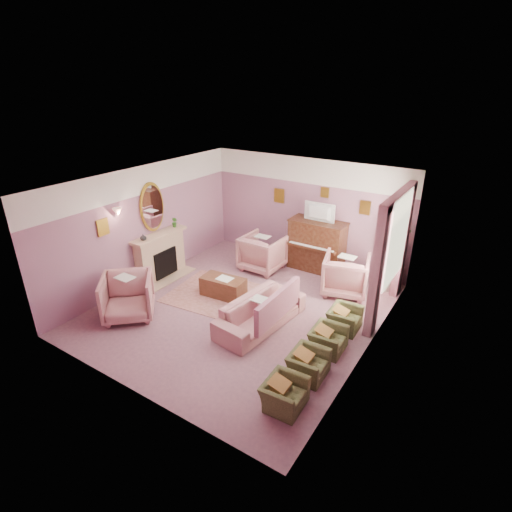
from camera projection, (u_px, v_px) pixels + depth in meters
The scene contains 48 objects.
floor at pixel (242, 309), 8.70m from camera, with size 5.50×6.00×0.01m, color #8E5E6C.
ceiling at pixel (240, 182), 7.56m from camera, with size 5.50×6.00×0.01m, color white.
wall_back at pixel (306, 212), 10.43m from camera, with size 5.50×0.02×2.80m, color slate.
wall_front at pixel (124, 317), 5.83m from camera, with size 5.50×0.02×2.80m, color slate.
wall_left at pixel (146, 225), 9.49m from camera, with size 0.02×6.00×2.80m, color slate.
wall_right at pixel (374, 284), 6.77m from camera, with size 0.02×6.00×2.80m, color slate.
picture_rail_band at pixel (308, 171), 9.99m from camera, with size 5.50×0.01×0.65m, color white.
stripe_panel at pixel (392, 272), 7.91m from camera, with size 0.01×3.00×2.15m, color #ACB1A7.
fireplace_surround at pixel (160, 256), 9.91m from camera, with size 0.30×1.40×1.10m, color tan.
fireplace_inset at pixel (164, 263), 9.93m from camera, with size 0.18×0.72×0.68m, color black.
fire_ember at pixel (166, 269), 9.98m from camera, with size 0.06×0.54×0.10m, color #EE3200.
mantel_shelf at pixel (159, 235), 9.67m from camera, with size 0.40×1.55×0.07m, color tan.
hearth at pixel (168, 277), 10.04m from camera, with size 0.55×1.50×0.02m, color tan.
mirror_frame at pixel (152, 207), 9.46m from camera, with size 0.04×0.72×1.20m, color #A98926.
mirror_glass at pixel (153, 207), 9.45m from camera, with size 0.01×0.60×1.06m, color white.
sconce_shade at pixel (117, 212), 8.54m from camera, with size 0.20×0.20×0.16m, color tan.
piano at pixel (317, 246), 10.25m from camera, with size 1.40×0.60×1.30m, color #422113.
piano_keyshelf at pixel (311, 248), 9.95m from camera, with size 1.30×0.12×0.06m, color #422113.
piano_keys at pixel (311, 247), 9.93m from camera, with size 1.20×0.08×0.02m, color silver.
piano_top at pixel (318, 222), 9.98m from camera, with size 1.45×0.65×0.04m, color #422113.
television at pixel (318, 211), 9.82m from camera, with size 0.80×0.12×0.48m, color black.
print_back_left at pixel (279, 196), 10.67m from camera, with size 0.30×0.03×0.38m, color #A98926.
print_back_right at pixel (365, 208), 9.48m from camera, with size 0.26×0.03×0.34m, color #A98926.
print_back_mid at pixel (325, 192), 9.91m from camera, with size 0.22×0.03×0.26m, color #A98926.
print_left_wall at pixel (103, 227), 8.42m from camera, with size 0.03×0.28×0.36m, color #A98926.
window_blind at pixel (398, 239), 7.86m from camera, with size 0.03×1.40×1.80m, color silver.
curtain_left at pixel (377, 274), 7.36m from camera, with size 0.16×0.34×2.60m, color #AA6176.
curtain_right at pixel (403, 242), 8.77m from camera, with size 0.16×0.34×2.60m, color #AA6176.
pelmet at pixel (400, 196), 7.55m from camera, with size 0.16×2.20×0.16m, color #AA6176.
mantel_plant at pixel (175, 222), 10.01m from camera, with size 0.16×0.16×0.28m, color #2B6D1E.
mantel_vase at pixel (143, 237), 9.23m from camera, with size 0.16×0.16×0.16m, color white.
area_rug at pixel (225, 296), 9.19m from camera, with size 2.50×1.80×0.01m, color #A66860.
coffee_table at pixel (223, 287), 9.14m from camera, with size 1.00×0.50×0.45m, color #57311D.
table_paper at pixel (225, 279), 9.02m from camera, with size 0.35×0.28×0.01m, color white.
sofa at pixel (261, 307), 7.96m from camera, with size 0.69×2.08×0.84m, color tan.
sofa_throw at pixel (278, 305), 7.69m from camera, with size 0.10×1.57×0.58m, color #AA6176.
floral_armchair_left at pixel (263, 251), 10.31m from camera, with size 0.99×0.99×1.03m, color tan.
floral_armchair_right at pixel (346, 273), 9.15m from camera, with size 0.99×0.99×1.03m, color tan.
floral_armchair_front at pixel (127, 295), 8.22m from camera, with size 0.99×0.99×1.03m, color tan.
olive_chair_a at pixel (284, 390), 6.02m from camera, with size 0.48×0.68×0.59m, color #50562D.
olive_chair_b at pixel (308, 360), 6.65m from camera, with size 0.48×0.68×0.59m, color #50562D.
olive_chair_c at pixel (328, 336), 7.28m from camera, with size 0.48×0.68×0.59m, color #50562D.
olive_chair_d at pixel (345, 316), 7.91m from camera, with size 0.48×0.68×0.59m, color #50562D.
side_table at pixel (385, 274), 9.45m from camera, with size 0.52×0.52×0.70m, color silver.
side_plant_big at pixel (388, 254), 9.24m from camera, with size 0.30×0.30×0.34m, color #2B6D1E.
side_plant_small at pixel (391, 258), 9.11m from camera, with size 0.16×0.16×0.28m, color #2B6D1E.
palm_pot at pixel (385, 282), 9.46m from camera, with size 0.34×0.34×0.34m, color brown.
palm_plant at pixel (390, 248), 9.10m from camera, with size 0.76×0.76×1.44m, color #2B6D1E.
Camera 1 is at (4.31, -6.12, 4.60)m, focal length 28.00 mm.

